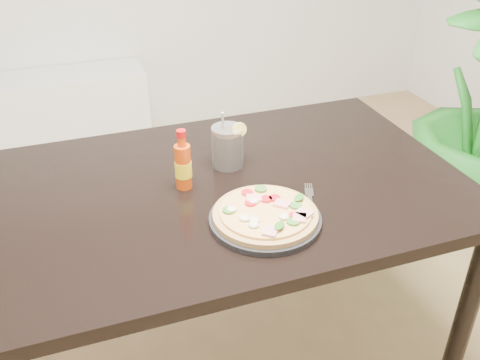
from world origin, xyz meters
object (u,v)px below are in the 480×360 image
object	(u,v)px
plate	(265,219)
cola_cup	(228,147)
pizza	(266,213)
hot_sauce_bottle	(183,165)
fork	(310,200)
media_console	(27,120)
dining_table	(227,207)

from	to	relation	value
plate	cola_cup	bearing A→B (deg)	89.23
cola_cup	pizza	bearing A→B (deg)	-90.68
hot_sauce_bottle	cola_cup	distance (m)	0.18
fork	pizza	bearing A→B (deg)	-138.92
plate	media_console	bearing A→B (deg)	107.84
plate	fork	distance (m)	0.16
dining_table	fork	bearing A→B (deg)	-41.41
cola_cup	media_console	xyz separation A→B (m)	(-0.67, 1.75, -0.56)
plate	pizza	world-z (taller)	pizza
pizza	cola_cup	world-z (taller)	cola_cup
media_console	hot_sauce_bottle	bearing A→B (deg)	-74.43
fork	hot_sauce_bottle	bearing A→B (deg)	171.32
pizza	media_console	world-z (taller)	pizza
pizza	fork	world-z (taller)	pizza
fork	media_console	distance (m)	2.24
cola_cup	media_console	world-z (taller)	cola_cup
plate	media_console	distance (m)	2.23
media_console	dining_table	bearing A→B (deg)	-71.18
pizza	media_console	bearing A→B (deg)	107.84
hot_sauce_bottle	media_console	xyz separation A→B (m)	(-0.51, 1.83, -0.57)
hot_sauce_bottle	fork	xyz separation A→B (m)	(0.31, -0.19, -0.07)
dining_table	pizza	bearing A→B (deg)	-80.81
hot_sauce_bottle	media_console	size ratio (longest dim) A/B	0.13
dining_table	cola_cup	world-z (taller)	cola_cup
pizza	fork	size ratio (longest dim) A/B	1.53
cola_cup	fork	xyz separation A→B (m)	(0.15, -0.27, -0.06)
dining_table	fork	distance (m)	0.27
plate	cola_cup	world-z (taller)	cola_cup
plate	pizza	distance (m)	0.02
plate	media_console	size ratio (longest dim) A/B	0.21
dining_table	cola_cup	bearing A→B (deg)	69.38
dining_table	media_console	bearing A→B (deg)	108.82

